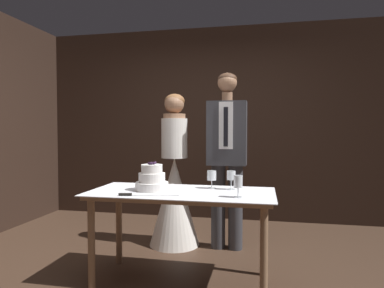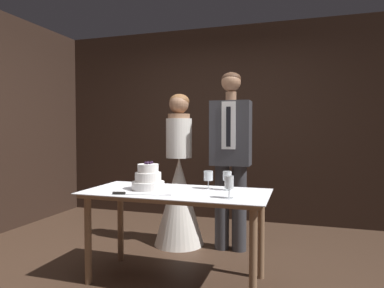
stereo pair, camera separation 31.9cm
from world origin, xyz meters
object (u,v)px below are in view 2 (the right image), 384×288
object	(u,v)px
wine_glass_near	(229,183)
bride	(179,189)
wine_glass_far	(227,177)
groom	(231,152)
wine_glass_middle	(208,177)
cake_table	(176,202)
cake_knife	(130,194)
tiered_cake	(148,179)

from	to	relation	value
wine_glass_near	bride	size ratio (longest dim) A/B	0.10
wine_glass_far	bride	size ratio (longest dim) A/B	0.10
wine_glass_near	wine_glass_far	world-z (taller)	wine_glass_near
groom	wine_glass_far	bearing A→B (deg)	-81.36
wine_glass_middle	bride	size ratio (longest dim) A/B	0.09
cake_table	cake_knife	size ratio (longest dim) A/B	3.32
wine_glass_near	bride	xyz separation A→B (m)	(-0.76, 1.03, -0.25)
bride	groom	size ratio (longest dim) A/B	0.89
tiered_cake	bride	bearing A→B (deg)	92.25
cake_table	wine_glass_middle	distance (m)	0.35
cake_table	groom	distance (m)	0.99
wine_glass_near	bride	bearing A→B (deg)	126.14
cake_table	bride	size ratio (longest dim) A/B	0.92
cake_table	cake_knife	distance (m)	0.39
cake_table	cake_knife	bearing A→B (deg)	-138.36
cake_knife	wine_glass_middle	bearing A→B (deg)	28.63
wine_glass_middle	bride	bearing A→B (deg)	126.55
wine_glass_far	groom	size ratio (longest dim) A/B	0.09
cake_table	groom	world-z (taller)	groom
tiered_cake	cake_knife	size ratio (longest dim) A/B	0.61
tiered_cake	groom	bearing A→B (deg)	58.55
cake_table	bride	distance (m)	0.92
cake_table	tiered_cake	world-z (taller)	tiered_cake
cake_table	wine_glass_far	bearing A→B (deg)	22.84
cake_table	wine_glass_near	size ratio (longest dim) A/B	9.16
wine_glass_near	cake_knife	bearing A→B (deg)	-173.22
tiered_cake	wine_glass_far	bearing A→B (deg)	14.58
wine_glass_middle	wine_glass_far	distance (m)	0.17
tiered_cake	wine_glass_near	world-z (taller)	tiered_cake
groom	tiered_cake	bearing A→B (deg)	-121.45
wine_glass_near	bride	world-z (taller)	bride
cake_knife	wine_glass_far	bearing A→B (deg)	19.39
wine_glass_middle	wine_glass_near	bearing A→B (deg)	-54.67
cake_knife	wine_glass_near	size ratio (longest dim) A/B	2.76
tiered_cake	cake_knife	xyz separation A→B (m)	(-0.03, -0.25, -0.08)
cake_table	bride	bearing A→B (deg)	108.05
groom	wine_glass_middle	bearing A→B (deg)	-95.12
bride	groom	world-z (taller)	groom
tiered_cake	wine_glass_middle	distance (m)	0.51
cake_knife	groom	xyz separation A→B (m)	(0.57, 1.12, 0.27)
groom	cake_table	bearing A→B (deg)	-108.07
wine_glass_far	groom	distance (m)	0.73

